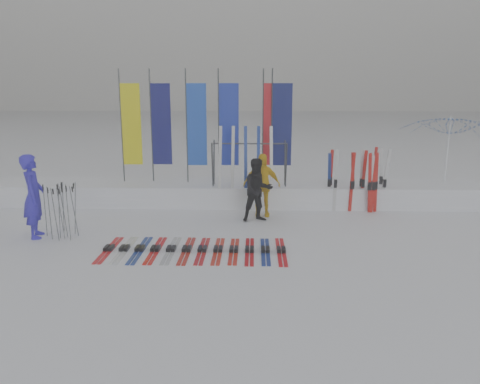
{
  "coord_description": "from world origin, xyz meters",
  "views": [
    {
      "loc": [
        0.51,
        -8.58,
        3.27
      ],
      "look_at": [
        0.2,
        1.6,
        1.0
      ],
      "focal_mm": 35.0,
      "sensor_mm": 36.0,
      "label": 1
    }
  ],
  "objects_px": {
    "ski_row": "(194,249)",
    "person_yellow": "(262,185)",
    "tent_canopy": "(447,159)",
    "ski_rack": "(249,158)",
    "person_blue": "(33,196)",
    "person_black": "(258,190)"
  },
  "relations": [
    {
      "from": "ski_row",
      "to": "person_yellow",
      "type": "bearing_deg",
      "value": 62.94
    },
    {
      "from": "tent_canopy",
      "to": "ski_row",
      "type": "relative_size",
      "value": 0.77
    },
    {
      "from": "ski_row",
      "to": "ski_rack",
      "type": "xyz_separation_m",
      "value": [
        1.08,
        3.71,
        1.35
      ]
    },
    {
      "from": "person_blue",
      "to": "ski_rack",
      "type": "relative_size",
      "value": 0.92
    },
    {
      "from": "tent_canopy",
      "to": "ski_rack",
      "type": "xyz_separation_m",
      "value": [
        -5.66,
        -0.68,
        0.1
      ]
    },
    {
      "from": "person_blue",
      "to": "tent_canopy",
      "type": "relative_size",
      "value": 0.65
    },
    {
      "from": "person_yellow",
      "to": "tent_canopy",
      "type": "relative_size",
      "value": 0.57
    },
    {
      "from": "person_black",
      "to": "ski_row",
      "type": "xyz_separation_m",
      "value": [
        -1.31,
        -2.29,
        -0.75
      ]
    },
    {
      "from": "person_black",
      "to": "tent_canopy",
      "type": "distance_m",
      "value": 5.84
    },
    {
      "from": "person_blue",
      "to": "ski_rack",
      "type": "bearing_deg",
      "value": -75.69
    },
    {
      "from": "tent_canopy",
      "to": "ski_rack",
      "type": "bearing_deg",
      "value": -173.16
    },
    {
      "from": "person_blue",
      "to": "person_yellow",
      "type": "relative_size",
      "value": 1.14
    },
    {
      "from": "tent_canopy",
      "to": "ski_row",
      "type": "height_order",
      "value": "tent_canopy"
    },
    {
      "from": "ski_row",
      "to": "ski_rack",
      "type": "distance_m",
      "value": 4.09
    },
    {
      "from": "person_black",
      "to": "person_yellow",
      "type": "height_order",
      "value": "person_yellow"
    },
    {
      "from": "person_yellow",
      "to": "ski_rack",
      "type": "xyz_separation_m",
      "value": [
        -0.33,
        0.94,
        0.56
      ]
    },
    {
      "from": "person_yellow",
      "to": "ski_row",
      "type": "relative_size",
      "value": 0.44
    },
    {
      "from": "person_black",
      "to": "ski_rack",
      "type": "height_order",
      "value": "ski_rack"
    },
    {
      "from": "person_blue",
      "to": "ski_row",
      "type": "xyz_separation_m",
      "value": [
        3.65,
        -0.83,
        -0.9
      ]
    },
    {
      "from": "person_blue",
      "to": "person_yellow",
      "type": "xyz_separation_m",
      "value": [
        5.06,
        1.94,
        -0.12
      ]
    },
    {
      "from": "tent_canopy",
      "to": "ski_rack",
      "type": "relative_size",
      "value": 1.4
    },
    {
      "from": "person_yellow",
      "to": "ski_row",
      "type": "height_order",
      "value": "person_yellow"
    }
  ]
}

